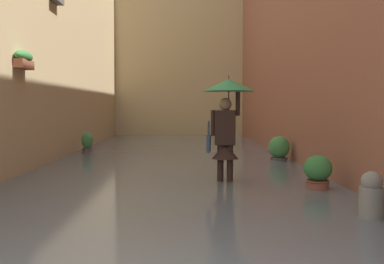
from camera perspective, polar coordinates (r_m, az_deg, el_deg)
name	(u,v)px	position (r m, az deg, el deg)	size (l,w,h in m)	color
ground_plane	(174,165)	(12.18, -2.26, -4.21)	(60.00, 60.00, 0.00)	gray
flood_water	(174,162)	(12.17, -2.26, -3.80)	(6.97, 25.97, 0.18)	slate
building_facade_right	(21,3)	(13.08, -20.68, 14.87)	(2.04, 23.97, 8.53)	tan
building_facade_far	(179,33)	(23.25, -1.63, 12.37)	(9.77, 1.80, 10.52)	tan
person_wading	(227,111)	(8.47, 4.39, 2.59)	(0.97, 0.97, 2.15)	#2D2319
potted_plant_near_left	(318,175)	(8.07, 15.52, -5.20)	(0.48, 0.48, 0.75)	brown
potted_plant_far_right	(87,145)	(13.89, -13.01, -1.58)	(0.34, 0.34, 0.82)	#66605B
potted_plant_far_left	(279,151)	(11.91, 10.88, -2.32)	(0.54, 0.54, 0.81)	#66605B
mooring_bollard	(371,202)	(6.18, 21.60, -8.17)	(0.30, 0.30, 0.77)	gray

